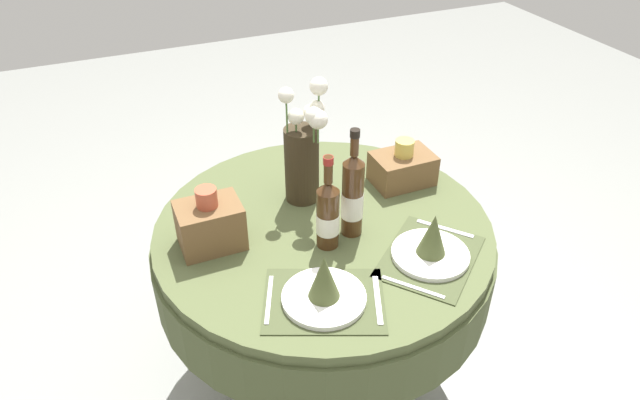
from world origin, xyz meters
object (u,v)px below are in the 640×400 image
object	(u,v)px
place_setting_left	(324,288)
woven_basket_side_left	(210,224)
flower_vase	(304,152)
dining_table	(323,259)
place_setting_right	(431,245)
wine_bottle_centre	(328,214)
wine_bottle_left	(353,195)
woven_basket_side_right	(403,167)

from	to	relation	value
place_setting_left	woven_basket_side_left	world-z (taller)	woven_basket_side_left
place_setting_left	woven_basket_side_left	bearing A→B (deg)	121.55
flower_vase	dining_table	bearing A→B (deg)	-89.13
dining_table	flower_vase	size ratio (longest dim) A/B	2.55
place_setting_left	place_setting_right	size ratio (longest dim) A/B	0.97
wine_bottle_centre	flower_vase	bearing A→B (deg)	84.31
place_setting_left	wine_bottle_left	xyz separation A→B (m)	(0.21, 0.26, 0.10)
wine_bottle_centre	woven_basket_side_right	world-z (taller)	wine_bottle_centre
dining_table	wine_bottle_left	xyz separation A→B (m)	(0.07, -0.07, 0.30)
dining_table	wine_bottle_centre	world-z (taller)	wine_bottle_centre
wine_bottle_left	place_setting_left	bearing A→B (deg)	-129.07
place_setting_right	woven_basket_side_right	xyz separation A→B (m)	(0.13, 0.41, 0.02)
dining_table	place_setting_right	world-z (taller)	place_setting_right
dining_table	wine_bottle_centre	size ratio (longest dim) A/B	3.56
flower_vase	wine_bottle_centre	bearing A→B (deg)	-95.69
flower_vase	woven_basket_side_right	size ratio (longest dim) A/B	2.08
place_setting_right	flower_vase	world-z (taller)	flower_vase
flower_vase	wine_bottle_centre	xyz separation A→B (m)	(-0.03, -0.26, -0.07)
dining_table	woven_basket_side_left	world-z (taller)	woven_basket_side_left
place_setting_right	place_setting_left	bearing A→B (deg)	-173.29
woven_basket_side_left	woven_basket_side_right	bearing A→B (deg)	6.57
wine_bottle_left	woven_basket_side_right	world-z (taller)	wine_bottle_left
place_setting_left	flower_vase	bearing A→B (deg)	74.49
wine_bottle_centre	place_setting_left	bearing A→B (deg)	-115.90
wine_bottle_centre	woven_basket_side_right	xyz separation A→B (m)	(0.40, 0.23, -0.06)
place_setting_left	place_setting_right	xyz separation A→B (m)	(0.38, 0.04, 0.00)
place_setting_right	woven_basket_side_right	bearing A→B (deg)	72.24
place_setting_left	woven_basket_side_right	size ratio (longest dim) A/B	1.92
wine_bottle_left	wine_bottle_centre	world-z (taller)	wine_bottle_left
place_setting_right	woven_basket_side_right	world-z (taller)	woven_basket_side_right
woven_basket_side_left	wine_bottle_left	bearing A→B (deg)	-14.70
dining_table	woven_basket_side_right	xyz separation A→B (m)	(0.37, 0.13, 0.22)
flower_vase	place_setting_right	bearing A→B (deg)	-61.87
place_setting_right	wine_bottle_left	bearing A→B (deg)	128.62
wine_bottle_left	woven_basket_side_right	bearing A→B (deg)	33.49
woven_basket_side_right	place_setting_left	bearing A→B (deg)	-138.18
flower_vase	wine_bottle_centre	distance (m)	0.28
place_setting_left	wine_bottle_centre	xyz separation A→B (m)	(0.11, 0.23, 0.07)
wine_bottle_left	wine_bottle_centre	xyz separation A→B (m)	(-0.10, -0.03, -0.03)
woven_basket_side_right	dining_table	bearing A→B (deg)	-161.18
place_setting_left	wine_bottle_centre	distance (m)	0.26
flower_vase	woven_basket_side_left	xyz separation A→B (m)	(-0.36, -0.12, -0.11)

